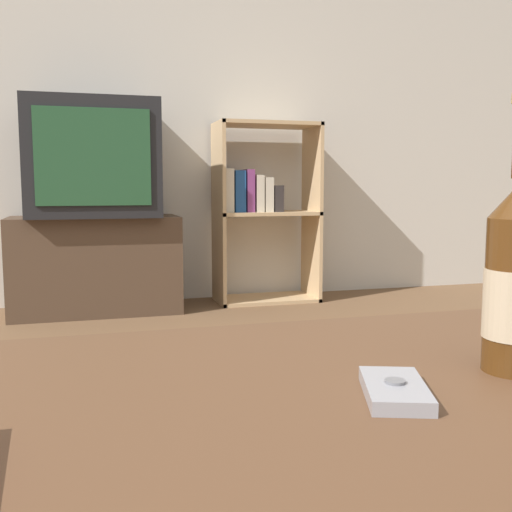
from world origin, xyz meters
TOP-DOWN VIEW (x-y plane):
  - back_wall at (0.00, 3.02)m, footprint 8.00×0.05m
  - coffee_table at (0.00, 0.00)m, footprint 1.27×0.73m
  - tv_stand at (-0.12, 2.75)m, footprint 0.86×0.39m
  - television at (-0.12, 2.75)m, footprint 0.65×0.52m
  - bookshelf at (0.79, 2.81)m, footprint 0.58×0.30m
  - cell_phone at (0.11, 0.03)m, footprint 0.09×0.12m

SIDE VIEW (x-z plane):
  - tv_stand at x=-0.12m, z-range 0.00..0.50m
  - coffee_table at x=0.00m, z-range 0.17..0.63m
  - cell_phone at x=0.11m, z-range 0.46..0.48m
  - bookshelf at x=0.79m, z-range 0.04..1.06m
  - television at x=-0.12m, z-range 0.50..1.09m
  - back_wall at x=0.00m, z-range 0.00..2.60m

